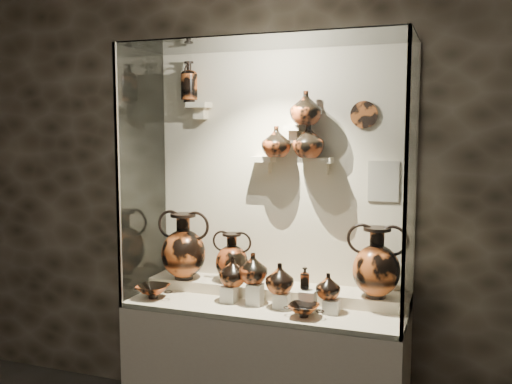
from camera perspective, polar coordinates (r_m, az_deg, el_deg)
wall_back at (r=3.71m, az=2.59°, el=1.79°), size 5.00×0.02×3.20m
plinth at (r=3.71m, az=0.95°, el=-17.41°), size 1.70×0.60×0.80m
front_tier at (r=3.56m, az=0.96°, el=-11.29°), size 1.68×0.58×0.03m
rear_tier at (r=3.71m, az=1.86°, el=-10.00°), size 1.70×0.25×0.10m
back_panel at (r=3.71m, az=2.57°, el=1.79°), size 1.70×0.03×1.60m
glass_front at (r=3.13m, az=-0.77°, el=0.96°), size 1.70×0.01×1.60m
glass_left at (r=3.77m, az=-11.28°, el=1.75°), size 0.01×0.60×1.60m
glass_right at (r=3.24m, az=15.31°, el=0.91°), size 0.01×0.60×1.60m
glass_top at (r=3.43m, az=1.01°, el=14.75°), size 1.70×0.60×0.01m
frame_post_left at (r=3.52m, az=-13.64°, el=1.38°), size 0.02×0.02×1.60m
frame_post_right at (r=2.95m, az=14.73°, el=0.43°), size 0.02×0.02×1.60m
pedestal_a at (r=3.57m, az=-2.69°, el=-10.15°), size 0.09×0.09×0.10m
pedestal_b at (r=3.51m, az=-0.09°, el=-10.19°), size 0.09×0.09×0.13m
pedestal_c at (r=3.46m, az=2.60°, el=-10.77°), size 0.09×0.09×0.09m
pedestal_d at (r=3.42m, az=5.21°, el=-10.76°), size 0.09×0.09×0.12m
pedestal_e at (r=3.39m, az=7.54°, el=-11.28°), size 0.09×0.09×0.08m
bracket_ul at (r=3.83m, az=-5.71°, el=8.65°), size 0.14×0.12×0.04m
bracket_ca at (r=3.66m, az=0.73°, el=3.31°), size 0.14×0.12×0.04m
bracket_cb at (r=3.59m, az=3.76°, el=6.43°), size 0.10×0.12×0.04m
bracket_cc at (r=3.55m, az=6.53°, el=3.18°), size 0.14×0.12×0.04m
amphora_left at (r=3.82m, az=-7.25°, el=-5.37°), size 0.44×0.44×0.44m
amphora_mid at (r=3.74m, az=-2.41°, el=-6.52°), size 0.31×0.31×0.32m
amphora_right at (r=3.45m, az=11.97°, el=-6.88°), size 0.42×0.42×0.42m
jug_a at (r=3.54m, az=-2.32°, el=-7.95°), size 0.18×0.18×0.18m
jug_b at (r=3.49m, az=-0.29°, el=-7.61°), size 0.22×0.22×0.19m
jug_c at (r=3.43m, az=2.39°, el=-8.60°), size 0.21×0.21×0.18m
jug_e at (r=3.38m, az=7.23°, el=-9.31°), size 0.18×0.18×0.15m
lekythos_small at (r=3.40m, az=4.91°, el=-8.48°), size 0.08×0.08×0.15m
kylix_left at (r=3.70m, az=-10.24°, el=-9.63°), size 0.27×0.23×0.10m
kylix_right at (r=3.31m, az=4.81°, el=-11.60°), size 0.28×0.25×0.09m
lekythos_tall at (r=3.86m, az=-6.69°, el=11.13°), size 0.14×0.14×0.30m
ovoid_vase_a at (r=3.58m, az=2.05°, el=5.07°), size 0.23×0.23×0.19m
ovoid_vase_b at (r=3.53m, az=5.01°, el=8.38°), size 0.24×0.24×0.21m
ovoid_vase_c at (r=3.52m, az=5.29°, el=5.11°), size 0.26×0.26×0.20m
wall_plate at (r=3.55m, az=10.76°, el=7.61°), size 0.17×0.02×0.17m
info_placard at (r=3.55m, az=12.62°, el=1.05°), size 0.19×0.01×0.25m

